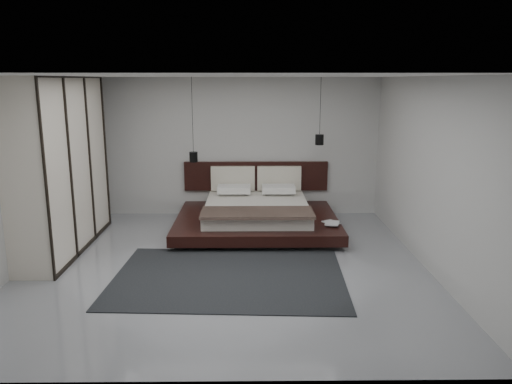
{
  "coord_description": "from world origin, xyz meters",
  "views": [
    {
      "loc": [
        0.38,
        -7.15,
        2.74
      ],
      "look_at": [
        0.48,
        1.2,
        0.86
      ],
      "focal_mm": 35.0,
      "sensor_mm": 36.0,
      "label": 1
    }
  ],
  "objects_px": {
    "pendant_left": "(194,156)",
    "wardrobe": "(60,164)",
    "lattice_screen": "(78,156)",
    "pendant_right": "(319,139)",
    "rug": "(229,277)",
    "bed": "(257,213)"
  },
  "relations": [
    {
      "from": "bed",
      "to": "pendant_left",
      "type": "height_order",
      "value": "pendant_left"
    },
    {
      "from": "pendant_left",
      "to": "wardrobe",
      "type": "relative_size",
      "value": 0.56
    },
    {
      "from": "pendant_left",
      "to": "rug",
      "type": "xyz_separation_m",
      "value": [
        0.79,
        -2.88,
        -1.3
      ]
    },
    {
      "from": "bed",
      "to": "rug",
      "type": "relative_size",
      "value": 0.91
    },
    {
      "from": "bed",
      "to": "rug",
      "type": "xyz_separation_m",
      "value": [
        -0.43,
        -2.4,
        -0.29
      ]
    },
    {
      "from": "lattice_screen",
      "to": "pendant_left",
      "type": "height_order",
      "value": "pendant_left"
    },
    {
      "from": "wardrobe",
      "to": "pendant_left",
      "type": "bearing_deg",
      "value": 37.86
    },
    {
      "from": "lattice_screen",
      "to": "rug",
      "type": "distance_m",
      "value": 4.42
    },
    {
      "from": "bed",
      "to": "pendant_left",
      "type": "relative_size",
      "value": 1.84
    },
    {
      "from": "pendant_right",
      "to": "wardrobe",
      "type": "xyz_separation_m",
      "value": [
        -4.41,
        -1.54,
        -0.21
      ]
    },
    {
      "from": "lattice_screen",
      "to": "wardrobe",
      "type": "height_order",
      "value": "wardrobe"
    },
    {
      "from": "pendant_left",
      "to": "pendant_right",
      "type": "bearing_deg",
      "value": 0.0
    },
    {
      "from": "bed",
      "to": "wardrobe",
      "type": "distance_m",
      "value": 3.55
    },
    {
      "from": "pendant_left",
      "to": "rug",
      "type": "relative_size",
      "value": 0.49
    },
    {
      "from": "lattice_screen",
      "to": "rug",
      "type": "height_order",
      "value": "lattice_screen"
    },
    {
      "from": "pendant_left",
      "to": "wardrobe",
      "type": "bearing_deg",
      "value": -142.14
    },
    {
      "from": "lattice_screen",
      "to": "pendant_left",
      "type": "relative_size",
      "value": 1.62
    },
    {
      "from": "pendant_left",
      "to": "rug",
      "type": "bearing_deg",
      "value": -74.75
    },
    {
      "from": "rug",
      "to": "lattice_screen",
      "type": "bearing_deg",
      "value": 135.69
    },
    {
      "from": "pendant_right",
      "to": "rug",
      "type": "distance_m",
      "value": 3.69
    },
    {
      "from": "pendant_left",
      "to": "wardrobe",
      "type": "height_order",
      "value": "wardrobe"
    },
    {
      "from": "wardrobe",
      "to": "rug",
      "type": "relative_size",
      "value": 0.89
    }
  ]
}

